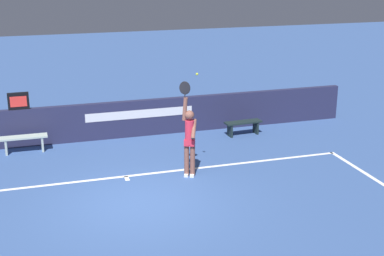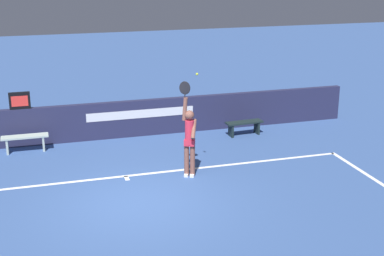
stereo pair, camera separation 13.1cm
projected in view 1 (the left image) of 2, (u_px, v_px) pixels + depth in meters
ground_plane at (138, 202)px, 12.78m from camera, size 60.00×60.00×0.00m
court_lines at (149, 223)px, 11.80m from camera, size 12.35×5.61×0.00m
back_wall at (106, 121)px, 17.07m from camera, size 16.23×0.20×1.17m
speed_display at (18, 101)px, 16.11m from camera, size 0.61×0.14×0.50m
tennis_player at (189, 137)px, 14.02m from camera, size 0.46×0.48×2.53m
tennis_ball at (197, 74)px, 13.59m from camera, size 0.07×0.07×0.07m
courtside_bench_near at (24, 140)px, 15.93m from camera, size 1.34×0.36×0.49m
courtside_bench_far at (243, 125)px, 17.50m from camera, size 1.23×0.45×0.45m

